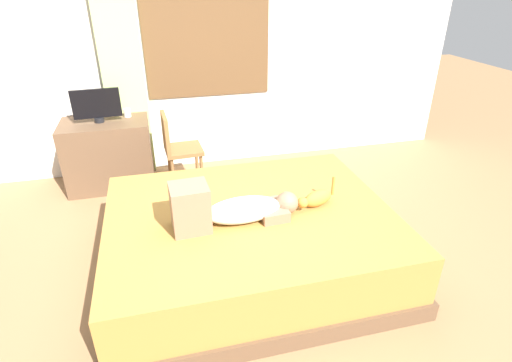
% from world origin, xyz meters
% --- Properties ---
extents(ground_plane, '(16.00, 16.00, 0.00)m').
position_xyz_m(ground_plane, '(0.00, 0.00, 0.00)').
color(ground_plane, olive).
extents(back_wall_with_window, '(6.40, 0.14, 2.90)m').
position_xyz_m(back_wall_with_window, '(0.00, 2.35, 1.45)').
color(back_wall_with_window, silver).
rests_on(back_wall_with_window, ground).
extents(bed, '(2.21, 1.78, 0.52)m').
position_xyz_m(bed, '(0.11, 0.17, 0.26)').
color(bed, brown).
rests_on(bed, ground).
extents(person_lying, '(0.94, 0.30, 0.34)m').
position_xyz_m(person_lying, '(-0.06, 0.07, 0.63)').
color(person_lying, silver).
rests_on(person_lying, bed).
extents(cat, '(0.34, 0.19, 0.21)m').
position_xyz_m(cat, '(0.63, 0.13, 0.59)').
color(cat, '#C67A2D').
rests_on(cat, bed).
extents(desk, '(0.90, 0.56, 0.74)m').
position_xyz_m(desk, '(-1.05, 1.95, 0.37)').
color(desk, brown).
rests_on(desk, ground).
extents(tv_monitor, '(0.48, 0.10, 0.35)m').
position_xyz_m(tv_monitor, '(-1.08, 1.95, 0.92)').
color(tv_monitor, black).
rests_on(tv_monitor, desk).
extents(cup, '(0.08, 0.08, 0.09)m').
position_xyz_m(cup, '(-0.80, 2.06, 0.78)').
color(cup, white).
rests_on(cup, desk).
extents(chair_by_desk, '(0.40, 0.40, 0.86)m').
position_xyz_m(chair_by_desk, '(-0.33, 1.65, 0.51)').
color(chair_by_desk, brown).
rests_on(chair_by_desk, ground).
extents(curtain_left, '(0.44, 0.06, 2.40)m').
position_xyz_m(curtain_left, '(-0.79, 2.23, 1.20)').
color(curtain_left, '#ADCC75').
rests_on(curtain_left, ground).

